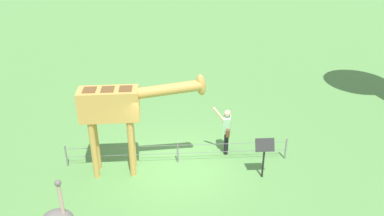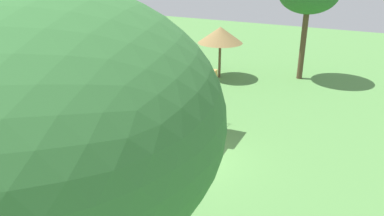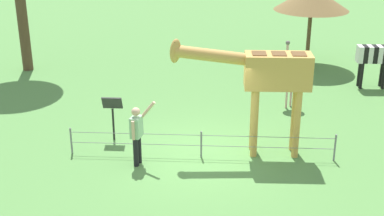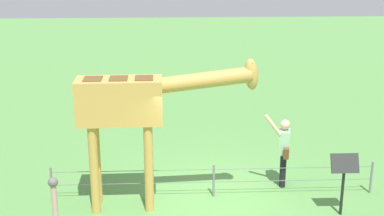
{
  "view_description": "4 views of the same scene",
  "coord_description": "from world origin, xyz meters",
  "views": [
    {
      "loc": [
        -0.2,
        -10.39,
        7.12
      ],
      "look_at": [
        0.45,
        0.05,
        1.96
      ],
      "focal_mm": 36.39,
      "sensor_mm": 36.0,
      "label": 1
    },
    {
      "loc": [
        11.28,
        5.8,
        7.31
      ],
      "look_at": [
        -0.14,
        0.16,
        2.03
      ],
      "focal_mm": 35.16,
      "sensor_mm": 36.0,
      "label": 2
    },
    {
      "loc": [
        -0.52,
        12.85,
        6.48
      ],
      "look_at": [
        0.22,
        0.46,
        1.54
      ],
      "focal_mm": 49.83,
      "sensor_mm": 36.0,
      "label": 3
    },
    {
      "loc": [
        -0.96,
        -10.44,
        5.3
      ],
      "look_at": [
        -0.47,
        0.24,
        2.0
      ],
      "focal_mm": 49.62,
      "sensor_mm": 36.0,
      "label": 4
    }
  ],
  "objects": [
    {
      "name": "info_sign",
      "position": [
        2.54,
        -0.83,
        0.95
      ],
      "size": [
        0.56,
        0.21,
        1.32
      ],
      "color": "black",
      "rests_on": "ground_plane"
    },
    {
      "name": "giraffe",
      "position": [
        -1.65,
        -0.27,
        2.18
      ],
      "size": [
        3.66,
        0.73,
        3.16
      ],
      "color": "gold",
      "rests_on": "ground_plane"
    },
    {
      "name": "wire_fence",
      "position": [
        0.0,
        0.11,
        0.4
      ],
      "size": [
        7.05,
        0.05,
        0.75
      ],
      "color": "slate",
      "rests_on": "ground_plane"
    },
    {
      "name": "visitor",
      "position": [
        1.62,
        0.6,
        0.9
      ],
      "size": [
        0.66,
        0.59,
        1.74
      ],
      "color": "black",
      "rests_on": "ground_plane"
    },
    {
      "name": "ground_plane",
      "position": [
        0.0,
        0.0,
        0.0
      ],
      "size": [
        60.0,
        60.0,
        0.0
      ],
      "primitive_type": "plane",
      "color": "#568E47"
    }
  ]
}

